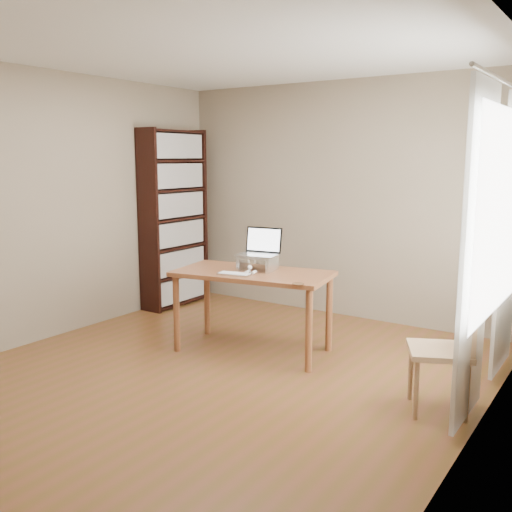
% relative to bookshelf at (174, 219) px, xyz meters
% --- Properties ---
extents(room, '(4.04, 4.54, 2.64)m').
position_rel_bookshelf_xyz_m(room, '(1.86, -1.54, 0.25)').
color(room, brown).
rests_on(room, ground).
extents(bookshelf, '(0.30, 0.90, 2.10)m').
position_rel_bookshelf_xyz_m(bookshelf, '(0.00, 0.00, 0.00)').
color(bookshelf, black).
rests_on(bookshelf, ground).
extents(curtains, '(0.03, 1.90, 2.25)m').
position_rel_bookshelf_xyz_m(curtains, '(3.75, -0.75, 0.12)').
color(curtains, silver).
rests_on(curtains, ground).
extents(desk, '(1.50, 0.93, 0.75)m').
position_rel_bookshelf_xyz_m(desk, '(1.74, -0.89, -0.40)').
color(desk, brown).
rests_on(desk, ground).
extents(laptop_stand, '(0.32, 0.25, 0.13)m').
position_rel_bookshelf_xyz_m(laptop_stand, '(1.74, -0.81, -0.22)').
color(laptop_stand, silver).
rests_on(laptop_stand, desk).
extents(laptop, '(0.39, 0.35, 0.25)m').
position_rel_bookshelf_xyz_m(laptop, '(1.74, -0.75, -0.11)').
color(laptop, silver).
rests_on(laptop, laptop_stand).
extents(keyboard, '(0.31, 0.18, 0.02)m').
position_rel_bookshelf_xyz_m(keyboard, '(1.70, -1.11, -0.29)').
color(keyboard, silver).
rests_on(keyboard, desk).
extents(coaster, '(0.10, 0.10, 0.01)m').
position_rel_bookshelf_xyz_m(coaster, '(2.35, -1.12, -0.30)').
color(coaster, brown).
rests_on(coaster, desk).
extents(cat, '(0.23, 0.47, 0.13)m').
position_rel_bookshelf_xyz_m(cat, '(1.74, -0.78, -0.24)').
color(cat, '#484138').
rests_on(cat, desk).
extents(chair, '(0.55, 0.54, 0.93)m').
position_rel_bookshelf_xyz_m(chair, '(3.61, -1.21, -0.55)').
color(chair, tan).
rests_on(chair, ground).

